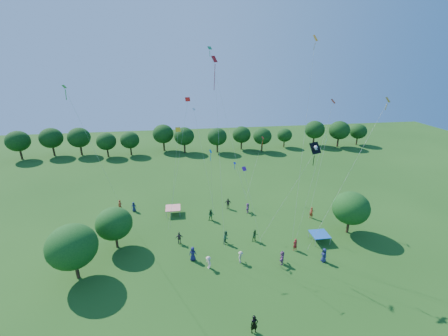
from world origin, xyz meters
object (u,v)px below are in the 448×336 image
Objects in this scene: near_tree_north at (114,224)px; near_tree_east at (351,208)px; man_in_black at (254,324)px; red_high_kite at (216,91)px; tent_red_stripe at (173,208)px; tent_blue at (320,234)px; pirate_kite at (314,150)px; near_tree_west at (72,247)px.

near_tree_east is (30.31, -1.12, 0.32)m from near_tree_north.
man_in_black is 0.09× the size of red_high_kite.
tent_red_stripe is 1.00× the size of tent_blue.
near_tree_north reaches higher than tent_blue.
red_high_kite reaches higher than pirate_kite.
near_tree_north is 20.37m from man_in_black.
red_high_kite reaches higher than near_tree_west.
near_tree_north is 30.34m from near_tree_east.
near_tree_east is at bearing 16.44° from tent_blue.
tent_red_stripe is 19.58m from red_high_kite.
near_tree_east is at bearing 28.93° from pirate_kite.
pirate_kite is (22.03, -5.69, 10.11)m from near_tree_north.
near_tree_west is 1.07× the size of near_tree_east.
man_in_black is (-16.30, -13.45, -2.81)m from near_tree_east.
pirate_kite is (-3.58, -3.19, 12.47)m from tent_blue.
near_tree_east is at bearing -2.11° from near_tree_north.
near_tree_west is 33.72m from near_tree_east.
pirate_kite reaches higher than man_in_black.
man_in_black reaches higher than tent_red_stripe.
near_tree_east reaches higher than tent_blue.
red_high_kite is at bearing 141.65° from pirate_kite.
tent_blue is (28.79, 2.60, -2.95)m from near_tree_west.
near_tree_north is 10.39m from tent_red_stripe.
near_tree_north is 25.85m from tent_blue.
near_tree_west is 19.87m from man_in_black.
near_tree_west is 3.50× the size of man_in_black.
tent_red_stripe is (6.87, 7.42, -2.36)m from near_tree_north.
near_tree_north is at bearing 129.56° from man_in_black.
near_tree_east is 2.67× the size of tent_red_stripe.
pirate_kite is 12.82m from red_high_kite.
near_tree_east is 3.25× the size of man_in_black.
tent_red_stripe is at bearing 103.66° from man_in_black.
near_tree_east is 5.58m from tent_blue.
near_tree_west is 1.17× the size of near_tree_north.
pirate_kite is at bearing -14.49° from near_tree_north.
near_tree_east is at bearing 35.21° from man_in_black.
near_tree_west reaches higher than tent_blue.
tent_red_stripe is 23.61m from pirate_kite.
man_in_black is 0.14× the size of pirate_kite.
near_tree_west is at bearing -174.85° from tent_blue.
pirate_kite reaches higher than near_tree_west.
man_in_black is (14.02, -14.57, -2.49)m from near_tree_north.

